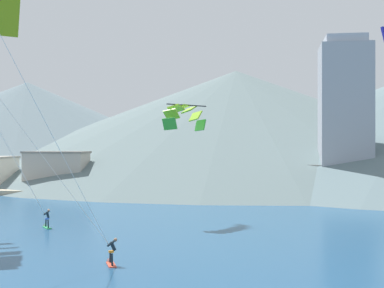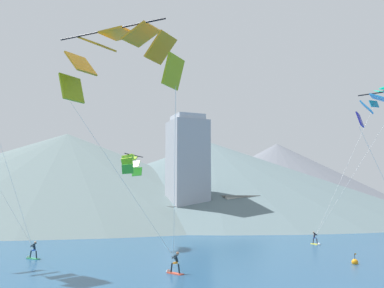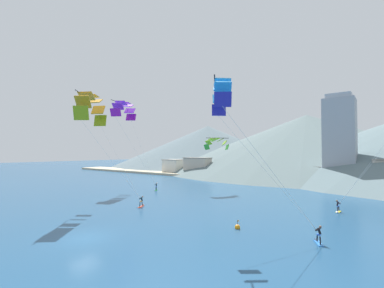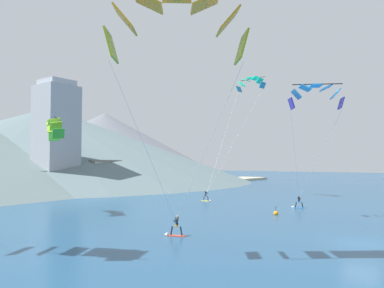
# 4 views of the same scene
# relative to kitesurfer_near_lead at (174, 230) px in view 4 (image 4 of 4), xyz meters

# --- Properties ---
(ground_plane) EXTENTS (400.00, 400.00, 0.00)m
(ground_plane) POSITION_rel_kitesurfer_near_lead_xyz_m (6.20, -12.50, -0.47)
(ground_plane) COLOR navy
(kitesurfer_near_lead) EXTENTS (1.09, 1.75, 1.67)m
(kitesurfer_near_lead) POSITION_rel_kitesurfer_near_lead_xyz_m (0.00, 0.00, 0.00)
(kitesurfer_near_lead) COLOR #E54C33
(kitesurfer_near_lead) RESTS_ON ground
(kitesurfer_mid_center) EXTENTS (1.18, 1.72, 1.65)m
(kitesurfer_mid_center) POSITION_rel_kitesurfer_near_lead_xyz_m (23.69, -0.83, -0.03)
(kitesurfer_mid_center) COLOR #337FDB
(kitesurfer_mid_center) RESTS_ON ground
(kitesurfer_far_left) EXTENTS (0.56, 1.76, 1.66)m
(kitesurfer_far_left) POSITION_rel_kitesurfer_near_lead_xyz_m (23.42, 13.16, -0.02)
(kitesurfer_far_left) COLOR yellow
(kitesurfer_far_left) RESTS_ON ground
(parafoil_kite_near_lead) EXTENTS (8.93, 8.52, 14.99)m
(parafoil_kite_near_lead) POSITION_rel_kitesurfer_near_lead_xyz_m (-5.55, -4.88, 14.24)
(parafoil_kite_near_lead) COLOR #859B14
(parafoil_kite_mid_center) EXTENTS (9.00, 7.43, 13.02)m
(parafoil_kite_mid_center) POSITION_rel_kitesurfer_near_lead_xyz_m (16.85, -5.79, 12.74)
(parafoil_kite_mid_center) COLOR #232198
(parafoil_kite_far_left) EXTENTS (12.39, 5.71, 19.56)m
(parafoil_kite_far_left) POSITION_rel_kitesurfer_near_lead_xyz_m (34.97, 11.92, 19.34)
(parafoil_kite_far_left) COLOR teal
(parafoil_kite_distant_high_outer) EXTENTS (3.59, 5.23, 2.47)m
(parafoil_kite_distant_high_outer) POSITION_rel_kitesurfer_near_lead_xyz_m (1.24, 18.88, 9.46)
(parafoil_kite_distant_high_outer) COLOR green
(race_marker_buoy) EXTENTS (0.56, 0.56, 1.02)m
(race_marker_buoy) POSITION_rel_kitesurfer_near_lead_xyz_m (16.12, -1.35, -0.31)
(race_marker_buoy) COLOR orange
(race_marker_buoy) RESTS_ON ground
(shore_building_harbour_front) EXTENTS (6.40, 5.81, 4.30)m
(shore_building_harbour_front) POSITION_rel_kitesurfer_near_lead_xyz_m (13.65, 47.18, 1.69)
(shore_building_harbour_front) COLOR silver
(shore_building_harbour_front) RESTS_ON ground
(shore_building_quay_east) EXTENTS (7.63, 6.53, 6.38)m
(shore_building_quay_east) POSITION_rel_kitesurfer_near_lead_xyz_m (29.93, 46.50, 2.73)
(shore_building_quay_east) COLOR #B7AD9E
(shore_building_quay_east) RESTS_ON ground
(highrise_tower) EXTENTS (7.00, 7.00, 22.33)m
(highrise_tower) POSITION_rel_kitesurfer_near_lead_xyz_m (19.67, 47.31, 10.49)
(highrise_tower) COLOR #999EA8
(highrise_tower) RESTS_ON ground
(mountain_peak_west_ridge) EXTENTS (97.54, 97.54, 25.69)m
(mountain_peak_west_ridge) POSITION_rel_kitesurfer_near_lead_xyz_m (74.89, 99.54, 12.38)
(mountain_peak_west_ridge) COLOR slate
(mountain_peak_west_ridge) RESTS_ON ground
(mountain_peak_east_shoulder) EXTENTS (127.39, 127.39, 23.17)m
(mountain_peak_east_shoulder) POSITION_rel_kitesurfer_near_lead_xyz_m (43.29, 88.56, 11.12)
(mountain_peak_east_shoulder) COLOR slate
(mountain_peak_east_shoulder) RESTS_ON ground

